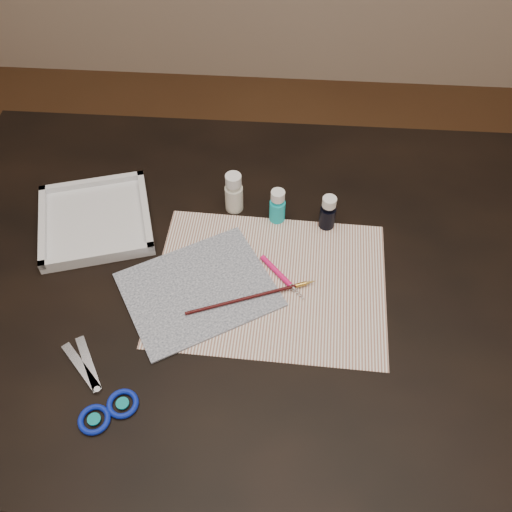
# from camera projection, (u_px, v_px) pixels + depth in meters

# --- Properties ---
(ground) EXTENTS (3.50, 3.50, 0.02)m
(ground) POSITION_uv_depth(u_px,v_px,m) (256.00, 429.00, 1.67)
(ground) COLOR #422614
(ground) RESTS_ON ground
(table) EXTENTS (1.30, 0.90, 0.75)m
(table) POSITION_uv_depth(u_px,v_px,m) (256.00, 367.00, 1.37)
(table) COLOR black
(table) RESTS_ON ground
(paper) EXTENTS (0.44, 0.34, 0.00)m
(paper) POSITION_uv_depth(u_px,v_px,m) (270.00, 283.00, 1.06)
(paper) COLOR white
(paper) RESTS_ON table
(canvas) EXTENTS (0.33, 0.31, 0.00)m
(canvas) POSITION_uv_depth(u_px,v_px,m) (199.00, 289.00, 1.05)
(canvas) COLOR black
(canvas) RESTS_ON paper
(paint_bottle_white) EXTENTS (0.04, 0.04, 0.09)m
(paint_bottle_white) POSITION_uv_depth(u_px,v_px,m) (234.00, 192.00, 1.15)
(paint_bottle_white) COLOR silver
(paint_bottle_white) RESTS_ON table
(paint_bottle_cyan) EXTENTS (0.04, 0.04, 0.08)m
(paint_bottle_cyan) POSITION_uv_depth(u_px,v_px,m) (277.00, 206.00, 1.13)
(paint_bottle_cyan) COLOR #14C0CC
(paint_bottle_cyan) RESTS_ON table
(paint_bottle_navy) EXTENTS (0.04, 0.04, 0.08)m
(paint_bottle_navy) POSITION_uv_depth(u_px,v_px,m) (328.00, 212.00, 1.12)
(paint_bottle_navy) COLOR black
(paint_bottle_navy) RESTS_ON table
(paintbrush) EXTENTS (0.23, 0.10, 0.01)m
(paintbrush) POSITION_uv_depth(u_px,v_px,m) (252.00, 297.00, 1.03)
(paintbrush) COLOR black
(paintbrush) RESTS_ON canvas
(craft_knife) EXTENTS (0.09, 0.10, 0.01)m
(craft_knife) POSITION_uv_depth(u_px,v_px,m) (283.00, 278.00, 1.06)
(craft_knife) COLOR #ED166B
(craft_knife) RESTS_ON paper
(scissors) EXTENTS (0.21, 0.21, 0.01)m
(scissors) POSITION_uv_depth(u_px,v_px,m) (89.00, 384.00, 0.93)
(scissors) COLOR silver
(scissors) RESTS_ON table
(palette_tray) EXTENTS (0.27, 0.27, 0.03)m
(palette_tray) POSITION_uv_depth(u_px,v_px,m) (95.00, 219.00, 1.14)
(palette_tray) COLOR silver
(palette_tray) RESTS_ON table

